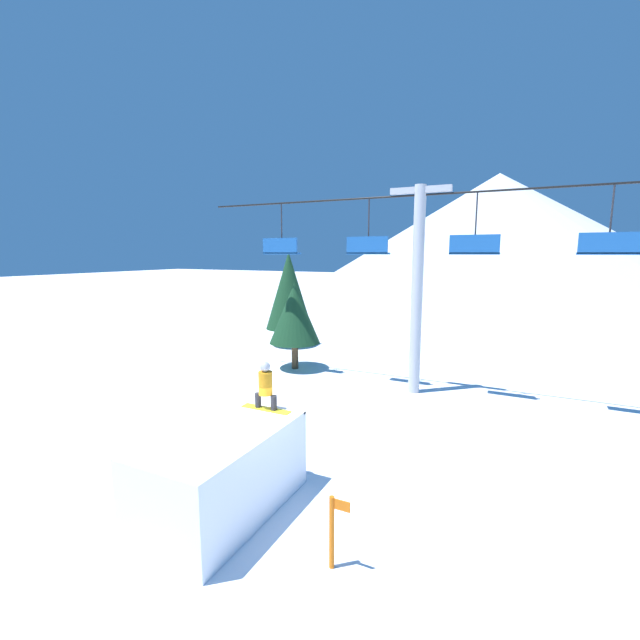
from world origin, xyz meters
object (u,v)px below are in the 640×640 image
snow_ramp (223,472)px  snowboarder (266,386)px  trail_marker (333,530)px  pine_tree_near (295,313)px

snow_ramp → snowboarder: 2.23m
snowboarder → trail_marker: bearing=-36.8°
snowboarder → trail_marker: (2.80, -2.10, -1.75)m
trail_marker → snowboarder: bearing=143.2°
pine_tree_near → trail_marker: (7.47, -11.79, -2.05)m
trail_marker → pine_tree_near: bearing=122.4°
snow_ramp → trail_marker: bearing=-9.9°
snowboarder → pine_tree_near: pine_tree_near is taller
snow_ramp → snowboarder: size_ratio=2.89×
snow_ramp → pine_tree_near: (-4.53, 11.28, 1.87)m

